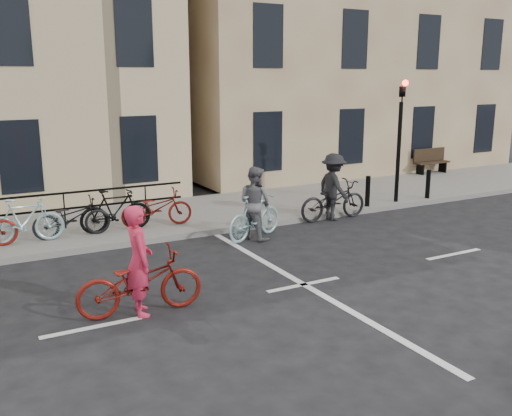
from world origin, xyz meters
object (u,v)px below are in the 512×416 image
traffic_light (400,126)px  cyclist_grey (255,210)px  cyclist_pink (140,277)px  cyclist_dark (333,194)px  bench (430,160)px

traffic_light → cyclist_grey: size_ratio=2.03×
cyclist_pink → cyclist_dark: bearing=-55.3°
cyclist_grey → cyclist_dark: 2.87m
bench → cyclist_pink: size_ratio=0.74×
bench → cyclist_pink: 16.03m
bench → cyclist_grey: bearing=-156.5°
cyclist_pink → cyclist_grey: 4.92m
traffic_light → cyclist_dark: (-2.70, -0.44, -1.73)m
traffic_light → cyclist_dark: 3.23m
cyclist_grey → cyclist_dark: size_ratio=0.92×
bench → cyclist_pink: cyclist_pink is taller
traffic_light → cyclist_pink: 10.38m
traffic_light → cyclist_pink: bearing=-156.0°
bench → cyclist_dark: cyclist_dark is taller
cyclist_pink → cyclist_dark: size_ratio=1.03×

